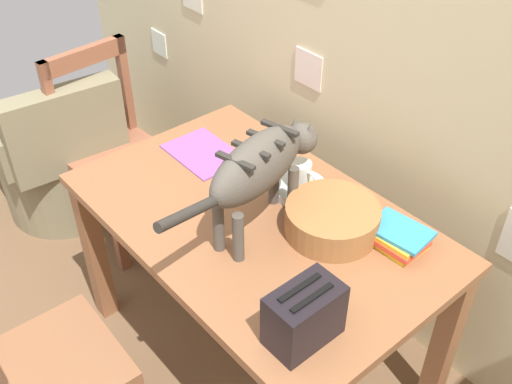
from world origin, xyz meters
The scene contains 12 objects.
wall_rear centered at (0.00, 1.69, 1.25)m, with size 4.25×0.11×2.50m.
dining_table centered at (-0.03, 1.09, 0.64)m, with size 1.28×0.80×0.73m.
cat centered at (0.01, 1.07, 0.97)m, with size 0.23×0.71×0.35m.
saucer_bowl centered at (-0.04, 1.29, 0.74)m, with size 0.20×0.20×0.03m, color #B1B6AF.
coffee_mug centered at (-0.03, 1.29, 0.80)m, with size 0.12×0.08×0.09m.
magazine centered at (-0.44, 1.18, 0.73)m, with size 0.30×0.21×0.01m, color #8D4E9D.
book_stack centered at (0.35, 1.34, 0.76)m, with size 0.21×0.16×0.06m.
wicker_basket centered at (0.18, 1.23, 0.78)m, with size 0.30×0.30×0.10m.
toaster centered at (0.43, 0.86, 0.82)m, with size 0.12×0.20×0.18m.
wooden_chair_near centered at (-1.06, 1.11, 0.45)m, with size 0.45×0.45×0.92m.
wooden_chair_far centered at (-0.16, 0.31, 0.45)m, with size 0.43×0.43×0.92m.
wicker_armchair centered at (-1.39, 0.96, 0.27)m, with size 0.62×0.64×0.78m.
Camera 1 is at (1.12, 0.11, 2.01)m, focal length 41.74 mm.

